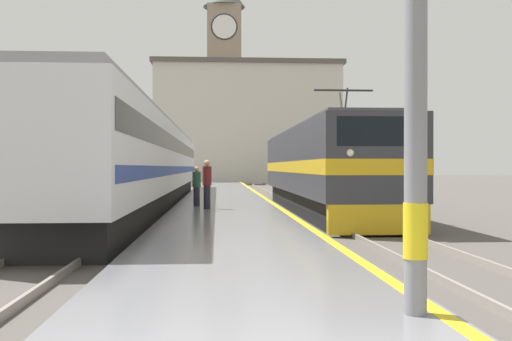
# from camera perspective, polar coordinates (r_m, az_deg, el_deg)

# --- Properties ---
(ground_plane) EXTENTS (200.00, 200.00, 0.00)m
(ground_plane) POSITION_cam_1_polar(r_m,az_deg,el_deg) (33.17, -2.99, -2.95)
(ground_plane) COLOR #514C47
(platform) EXTENTS (4.33, 140.00, 0.32)m
(platform) POSITION_cam_1_polar(r_m,az_deg,el_deg) (28.17, -2.87, -3.21)
(platform) COLOR slate
(platform) RESTS_ON ground
(rail_track_near) EXTENTS (2.83, 140.00, 0.16)m
(rail_track_near) POSITION_cam_1_polar(r_m,az_deg,el_deg) (28.50, 5.01, -3.42)
(rail_track_near) COLOR #514C47
(rail_track_near) RESTS_ON ground
(rail_track_far) EXTENTS (2.83, 140.00, 0.16)m
(rail_track_far) POSITION_cam_1_polar(r_m,az_deg,el_deg) (28.37, -10.46, -3.44)
(rail_track_far) COLOR #514C47
(rail_track_far) RESTS_ON ground
(locomotive_train) EXTENTS (2.92, 18.49, 4.55)m
(locomotive_train) POSITION_cam_1_polar(r_m,az_deg,el_deg) (25.14, 6.17, 0.19)
(locomotive_train) COLOR black
(locomotive_train) RESTS_ON ground
(passenger_train) EXTENTS (2.92, 37.47, 3.95)m
(passenger_train) POSITION_cam_1_polar(r_m,az_deg,el_deg) (29.75, -10.14, 0.78)
(passenger_train) COLOR black
(passenger_train) RESTS_ON ground
(person_on_platform) EXTENTS (0.34, 0.34, 1.61)m
(person_on_platform) POSITION_cam_1_polar(r_m,az_deg,el_deg) (24.49, -5.68, -1.41)
(person_on_platform) COLOR #23232D
(person_on_platform) RESTS_ON platform
(second_waiting_passenger) EXTENTS (0.34, 0.34, 1.85)m
(second_waiting_passenger) POSITION_cam_1_polar(r_m,az_deg,el_deg) (22.71, -4.69, -1.18)
(second_waiting_passenger) COLOR #23232D
(second_waiting_passenger) RESTS_ON platform
(clock_tower) EXTENTS (5.30, 5.30, 26.08)m
(clock_tower) POSITION_cam_1_polar(r_m,az_deg,el_deg) (77.31, -3.06, 9.27)
(clock_tower) COLOR gray
(clock_tower) RESTS_ON ground
(station_building) EXTENTS (21.52, 6.69, 13.86)m
(station_building) POSITION_cam_1_polar(r_m,az_deg,el_deg) (68.74, -0.82, 4.56)
(station_building) COLOR beige
(station_building) RESTS_ON ground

